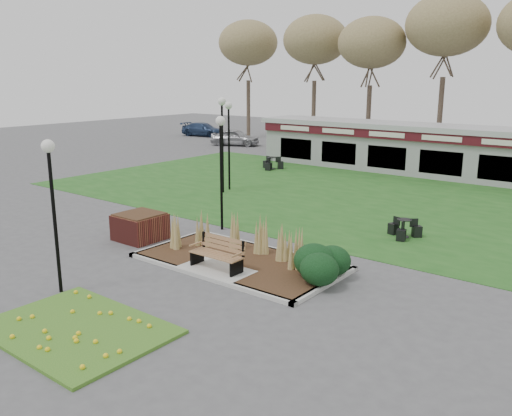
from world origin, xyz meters
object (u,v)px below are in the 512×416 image
Objects in this scene: bistro_set_a at (272,165)px; bistro_set_b at (404,231)px; park_bench at (218,253)px; lamp_post_near_right at (221,148)px; brick_planter at (140,226)px; lamp_post_near_left at (51,183)px; car_blue at (203,130)px; car_black at (344,144)px; lamp_post_mid_left at (229,126)px; food_pavilion at (450,151)px; car_silver at (235,137)px; lamp_post_far_left at (222,124)px.

bistro_set_a is 15.24m from bistro_set_b.
lamp_post_near_right reaches higher than park_bench.
lamp_post_near_right reaches higher than brick_planter.
park_bench is at bearing -49.64° from lamp_post_near_right.
car_blue is at bearing 127.81° from lamp_post_near_left.
car_black is at bearing 103.82° from lamp_post_near_left.
car_black reaches higher than bistro_set_b.
lamp_post_mid_left is 1.01× the size of car_blue.
car_silver is at bearing 169.72° from food_pavilion.
lamp_post_far_left is at bearing -164.37° from car_silver.
bistro_set_a is (-9.53, -4.17, -1.21)m from food_pavilion.
food_pavilion is 26.95m from car_blue.
lamp_post_far_left is at bearing -123.15° from food_pavilion.
bistro_set_a is at bearing 107.30° from lamp_post_far_left.
food_pavilion is 20.26× the size of bistro_set_b.
lamp_post_far_left is 3.45× the size of bistro_set_a.
lamp_post_near_right is at bearing -148.59° from car_black.
lamp_post_mid_left is at bearing -163.46° from car_silver.
brick_planter is at bearing 114.71° from lamp_post_near_left.
lamp_post_near_left is 0.93× the size of car_blue.
food_pavilion is 6.00× the size of lamp_post_near_left.
lamp_post_far_left reaches higher than brick_planter.
food_pavilion is at bearing 79.62° from lamp_post_near_right.
lamp_post_mid_left is at bearing -125.62° from food_pavilion.
bistro_set_a is (-2.20, 7.06, -3.13)m from lamp_post_far_left.
lamp_post_far_left is (-7.33, -11.23, 1.92)m from food_pavilion.
car_silver is (-21.83, 16.44, 0.44)m from bistro_set_b.
car_black reaches higher than brick_planter.
bistro_set_b is (2.88, 6.71, -0.35)m from park_bench.
lamp_post_far_left is at bearing 170.13° from bistro_set_b.
bistro_set_a is at bearing 118.56° from lamp_post_near_right.
bistro_set_b is 27.34m from car_silver.
bistro_set_a is at bearing -156.39° from food_pavilion.
car_blue is (-23.03, 23.26, -2.46)m from lamp_post_near_right.
brick_planter is 4.06m from lamp_post_near_right.
bistro_set_a is 0.34× the size of car_silver.
lamp_post_mid_left is at bearing -72.49° from bistro_set_a.
park_bench is at bearing -145.23° from car_blue.
car_blue is at bearing 136.47° from lamp_post_mid_left.
car_silver is (-11.62, 14.66, -2.71)m from lamp_post_far_left.
car_blue reaches higher than park_bench.
lamp_post_far_left is 8.03m from bistro_set_a.
lamp_post_near_left is 28.51m from car_black.
park_bench is at bearing -90.00° from food_pavilion.
lamp_post_far_left reaches higher than car_blue.
park_bench is 1.13× the size of brick_planter.
bistro_set_a is (-7.20, 19.30, -2.72)m from lamp_post_near_left.
car_black is (9.83, 0.70, 0.09)m from car_silver.
park_bench is at bearing -49.18° from lamp_post_far_left.
bistro_set_a is (-5.13, 14.80, -0.21)m from brick_planter.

